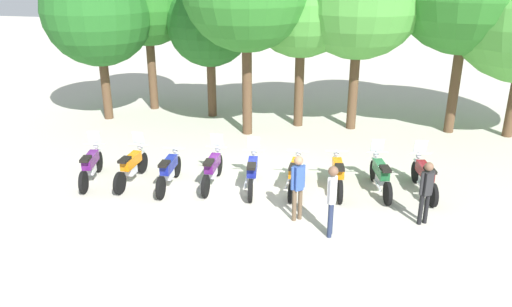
{
  "coord_description": "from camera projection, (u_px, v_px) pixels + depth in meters",
  "views": [
    {
      "loc": [
        2.79,
        -12.93,
        6.19
      ],
      "look_at": [
        0.0,
        0.5,
        0.9
      ],
      "focal_mm": 35.57,
      "sensor_mm": 36.0,
      "label": 1
    }
  ],
  "objects": [
    {
      "name": "motorcycle_7",
      "position": [
        381.0,
        175.0,
        14.23
      ],
      "size": [
        0.73,
        2.16,
        1.37
      ],
      "rotation": [
        0.0,
        0.0,
        1.79
      ],
      "color": "black",
      "rests_on": "ground_plane"
    },
    {
      "name": "motorcycle_1",
      "position": [
        131.0,
        166.0,
        14.84
      ],
      "size": [
        0.62,
        2.19,
        1.37
      ],
      "rotation": [
        0.0,
        0.0,
        1.57
      ],
      "color": "black",
      "rests_on": "ground_plane"
    },
    {
      "name": "person_2",
      "position": [
        332.0,
        195.0,
        11.74
      ],
      "size": [
        0.25,
        0.4,
        1.79
      ],
      "rotation": [
        0.0,
        0.0,
        3.07
      ],
      "color": "#232D4C",
      "rests_on": "ground_plane"
    },
    {
      "name": "ground_plane",
      "position": [
        252.0,
        189.0,
        14.57
      ],
      "size": [
        80.0,
        80.0,
        0.0
      ],
      "primitive_type": "plane",
      "color": "#BCB7A8"
    },
    {
      "name": "motorcycle_4",
      "position": [
        252.0,
        172.0,
        14.4
      ],
      "size": [
        0.62,
        2.18,
        1.37
      ],
      "rotation": [
        0.0,
        0.0,
        1.72
      ],
      "color": "black",
      "rests_on": "ground_plane"
    },
    {
      "name": "tree_4",
      "position": [
        302.0,
        2.0,
        18.44
      ],
      "size": [
        4.08,
        4.08,
        6.78
      ],
      "color": "brown",
      "rests_on": "ground_plane"
    },
    {
      "name": "person_0",
      "position": [
        298.0,
        183.0,
        12.49
      ],
      "size": [
        0.36,
        0.32,
        1.72
      ],
      "rotation": [
        0.0,
        0.0,
        2.26
      ],
      "color": "brown",
      "rests_on": "ground_plane"
    },
    {
      "name": "motorcycle_6",
      "position": [
        338.0,
        174.0,
        14.31
      ],
      "size": [
        0.62,
        2.18,
        0.99
      ],
      "rotation": [
        0.0,
        0.0,
        1.72
      ],
      "color": "black",
      "rests_on": "ground_plane"
    },
    {
      "name": "motorcycle_0",
      "position": [
        91.0,
        165.0,
        14.9
      ],
      "size": [
        0.73,
        2.16,
        1.37
      ],
      "rotation": [
        0.0,
        0.0,
        1.8
      ],
      "color": "black",
      "rests_on": "ground_plane"
    },
    {
      "name": "motorcycle_5",
      "position": [
        295.0,
        174.0,
        14.33
      ],
      "size": [
        0.62,
        2.19,
        0.99
      ],
      "rotation": [
        0.0,
        0.0,
        1.58
      ],
      "color": "black",
      "rests_on": "ground_plane"
    },
    {
      "name": "motorcycle_8",
      "position": [
        424.0,
        176.0,
        14.14
      ],
      "size": [
        0.69,
        2.17,
        1.37
      ],
      "rotation": [
        0.0,
        0.0,
        1.77
      ],
      "color": "black",
      "rests_on": "ground_plane"
    },
    {
      "name": "tree_2",
      "position": [
        210.0,
        24.0,
        20.0
      ],
      "size": [
        3.38,
        3.38,
        5.48
      ],
      "color": "brown",
      "rests_on": "ground_plane"
    },
    {
      "name": "person_1",
      "position": [
        426.0,
        189.0,
        12.32
      ],
      "size": [
        0.37,
        0.3,
        1.64
      ],
      "rotation": [
        0.0,
        0.0,
        5.32
      ],
      "color": "black",
      "rests_on": "ground_plane"
    },
    {
      "name": "motorcycle_3",
      "position": [
        212.0,
        168.0,
        14.66
      ],
      "size": [
        0.62,
        2.19,
        1.37
      ],
      "rotation": [
        0.0,
        0.0,
        1.61
      ],
      "color": "black",
      "rests_on": "ground_plane"
    },
    {
      "name": "motorcycle_2",
      "position": [
        169.0,
        170.0,
        14.55
      ],
      "size": [
        0.62,
        2.19,
        0.99
      ],
      "rotation": [
        0.0,
        0.0,
        1.64
      ],
      "color": "black",
      "rests_on": "ground_plane"
    },
    {
      "name": "tree_0",
      "position": [
        98.0,
        11.0,
        19.47
      ],
      "size": [
        4.27,
        4.27,
        6.46
      ],
      "color": "brown",
      "rests_on": "ground_plane"
    }
  ]
}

